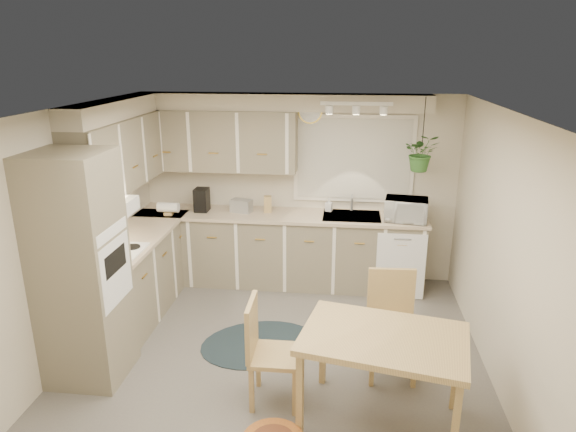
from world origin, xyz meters
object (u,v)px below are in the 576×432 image
object	(u,v)px
chair_back	(392,327)
braided_rug	(260,344)
dining_table	(381,379)
microwave	(406,207)
chair_left	(276,352)

from	to	relation	value
chair_back	braided_rug	size ratio (longest dim) A/B	0.80
dining_table	microwave	size ratio (longest dim) A/B	2.53
chair_left	braided_rug	xyz separation A→B (m)	(-0.29, 0.85, -0.46)
chair_left	braided_rug	world-z (taller)	chair_left
dining_table	microwave	xyz separation A→B (m)	(0.39, 2.44, 0.71)
dining_table	chair_back	size ratio (longest dim) A/B	1.29
chair_left	microwave	bearing A→B (deg)	150.20
dining_table	braided_rug	bearing A→B (deg)	138.51
dining_table	chair_left	size ratio (longest dim) A/B	1.34
dining_table	chair_back	xyz separation A→B (m)	(0.13, 0.67, 0.09)
braided_rug	microwave	size ratio (longest dim) A/B	2.45
dining_table	microwave	distance (m)	2.57
chair_back	microwave	world-z (taller)	microwave
chair_left	chair_back	bearing A→B (deg)	115.58
chair_left	chair_back	distance (m)	1.12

